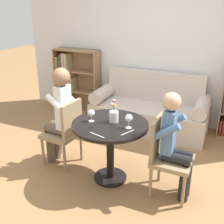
# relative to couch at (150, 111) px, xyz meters

# --- Properties ---
(ground_plane) EXTENTS (16.00, 16.00, 0.00)m
(ground_plane) POSITION_rel_couch_xyz_m (0.00, -1.60, -0.31)
(ground_plane) COLOR olive
(back_wall) EXTENTS (5.20, 0.05, 2.70)m
(back_wall) POSITION_rel_couch_xyz_m (0.00, 0.42, 1.04)
(back_wall) COLOR silver
(back_wall) RESTS_ON ground_plane
(round_table) EXTENTS (0.88, 0.88, 0.75)m
(round_table) POSITION_rel_couch_xyz_m (0.00, -1.60, 0.28)
(round_table) COLOR black
(round_table) RESTS_ON ground_plane
(couch) EXTENTS (1.89, 0.80, 0.92)m
(couch) POSITION_rel_couch_xyz_m (0.00, 0.00, 0.00)
(couch) COLOR beige
(couch) RESTS_ON ground_plane
(bookshelf_left) EXTENTS (0.89, 0.28, 1.19)m
(bookshelf_left) POSITION_rel_couch_xyz_m (-1.65, 0.26, 0.27)
(bookshelf_left) COLOR #93704C
(bookshelf_left) RESTS_ON ground_plane
(chair_left) EXTENTS (0.46, 0.46, 0.90)m
(chair_left) POSITION_rel_couch_xyz_m (-0.66, -1.54, 0.18)
(chair_left) COLOR #937A56
(chair_left) RESTS_ON ground_plane
(chair_right) EXTENTS (0.42, 0.42, 0.90)m
(chair_right) POSITION_rel_couch_xyz_m (0.66, -1.59, 0.18)
(chair_right) COLOR #937A56
(chair_right) RESTS_ON ground_plane
(person_left) EXTENTS (0.44, 0.36, 1.31)m
(person_left) POSITION_rel_couch_xyz_m (-0.74, -1.53, 0.40)
(person_left) COLOR brown
(person_left) RESTS_ON ground_plane
(person_right) EXTENTS (0.42, 0.34, 1.20)m
(person_right) POSITION_rel_couch_xyz_m (0.75, -1.59, 0.32)
(person_right) COLOR black
(person_right) RESTS_ON ground_plane
(wine_glass_left) EXTENTS (0.08, 0.08, 0.14)m
(wine_glass_left) POSITION_rel_couch_xyz_m (-0.22, -1.64, 0.53)
(wine_glass_left) COLOR white
(wine_glass_left) RESTS_ON round_table
(wine_glass_right) EXTENTS (0.08, 0.08, 0.16)m
(wine_glass_right) POSITION_rel_couch_xyz_m (0.24, -1.63, 0.55)
(wine_glass_right) COLOR white
(wine_glass_right) RESTS_ON round_table
(flower_vase) EXTENTS (0.11, 0.11, 0.27)m
(flower_vase) POSITION_rel_couch_xyz_m (0.02, -1.54, 0.52)
(flower_vase) COLOR silver
(flower_vase) RESTS_ON round_table
(knife_left_setting) EXTENTS (0.19, 0.06, 0.00)m
(knife_left_setting) POSITION_rel_couch_xyz_m (-0.00, -1.93, 0.44)
(knife_left_setting) COLOR silver
(knife_left_setting) RESTS_ON round_table
(fork_left_setting) EXTENTS (0.08, 0.18, 0.00)m
(fork_left_setting) POSITION_rel_couch_xyz_m (0.27, -1.74, 0.44)
(fork_left_setting) COLOR silver
(fork_left_setting) RESTS_ON round_table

